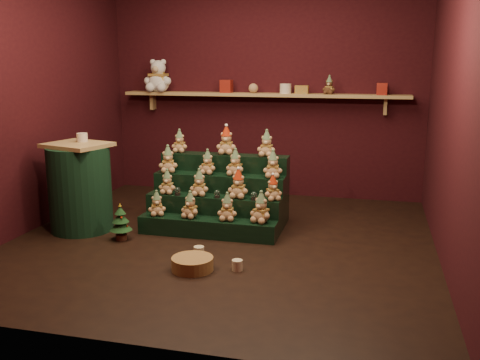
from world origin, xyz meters
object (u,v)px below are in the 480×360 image
(mini_christmas_tree, at_px, (121,222))
(snow_globe_a, at_px, (178,191))
(wicker_basket, at_px, (192,264))
(snow_globe_c, at_px, (254,196))
(mug_right, at_px, (237,265))
(riser_tier_front, at_px, (207,228))
(snow_globe_b, at_px, (217,194))
(brown_bear, at_px, (329,85))
(mug_left, at_px, (199,252))
(white_bear, at_px, (158,71))
(side_table, at_px, (80,187))

(mini_christmas_tree, bearing_deg, snow_globe_a, 47.94)
(snow_globe_a, distance_m, wicker_basket, 1.21)
(wicker_basket, bearing_deg, snow_globe_a, 116.36)
(snow_globe_c, relative_size, mini_christmas_tree, 0.23)
(mug_right, bearing_deg, snow_globe_a, 132.69)
(riser_tier_front, bearing_deg, snow_globe_b, 69.89)
(riser_tier_front, bearing_deg, brown_bear, 59.67)
(mug_left, bearing_deg, brown_bear, 68.36)
(snow_globe_a, xyz_separation_m, white_bear, (-0.82, 1.57, 1.18))
(mug_right, height_order, wicker_basket, wicker_basket)
(side_table, relative_size, wicker_basket, 2.58)
(riser_tier_front, bearing_deg, side_table, -175.45)
(riser_tier_front, distance_m, brown_bear, 2.41)
(mug_left, bearing_deg, snow_globe_a, 122.78)
(riser_tier_front, xyz_separation_m, mug_right, (0.51, -0.79, -0.04))
(snow_globe_b, relative_size, white_bear, 0.15)
(white_bear, bearing_deg, brown_bear, 0.47)
(side_table, bearing_deg, snow_globe_b, 26.47)
(white_bear, height_order, brown_bear, white_bear)
(mug_left, xyz_separation_m, wicker_basket, (0.05, -0.31, 0.01))
(mug_left, height_order, white_bear, white_bear)
(white_bear, bearing_deg, snow_globe_a, -61.80)
(snow_globe_b, relative_size, brown_bear, 0.38)
(wicker_basket, bearing_deg, brown_bear, 71.63)
(snow_globe_a, bearing_deg, wicker_basket, -63.64)
(wicker_basket, xyz_separation_m, brown_bear, (0.86, 2.60, 1.37))
(snow_globe_b, relative_size, mug_right, 0.89)
(snow_globe_c, height_order, side_table, side_table)
(mini_christmas_tree, bearing_deg, wicker_basket, -31.43)
(mini_christmas_tree, distance_m, wicker_basket, 1.10)
(brown_bear, bearing_deg, snow_globe_c, -99.33)
(snow_globe_a, distance_m, snow_globe_c, 0.80)
(white_bear, relative_size, brown_bear, 2.43)
(snow_globe_b, relative_size, snow_globe_c, 0.93)
(mini_christmas_tree, bearing_deg, side_table, 159.62)
(riser_tier_front, height_order, side_table, side_table)
(side_table, height_order, mini_christmas_tree, side_table)
(mug_left, bearing_deg, white_bear, 119.38)
(riser_tier_front, xyz_separation_m, wicker_basket, (0.15, -0.87, -0.04))
(snow_globe_c, bearing_deg, mini_christmas_tree, -159.21)
(mug_right, distance_m, white_bear, 3.41)
(snow_globe_b, bearing_deg, white_bear, 128.54)
(wicker_basket, bearing_deg, snow_globe_c, 74.23)
(mug_left, distance_m, brown_bear, 2.83)
(mini_christmas_tree, bearing_deg, riser_tier_front, 21.21)
(mug_right, height_order, brown_bear, brown_bear)
(snow_globe_c, distance_m, wicker_basket, 1.13)
(mug_left, bearing_deg, mini_christmas_tree, 163.64)
(mug_right, bearing_deg, riser_tier_front, 122.89)
(mug_left, relative_size, mug_right, 1.04)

